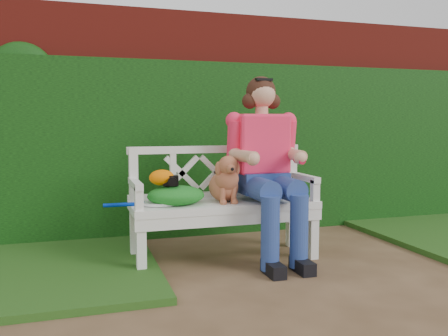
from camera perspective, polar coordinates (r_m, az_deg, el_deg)
name	(u,v)px	position (r m, az deg, el deg)	size (l,w,h in m)	color
ground	(328,282)	(3.49, 12.45, -13.28)	(60.00, 60.00, 0.00)	#4F3722
brick_wall	(240,124)	(5.04, 1.92, 5.33)	(10.00, 0.30, 2.20)	maroon
ivy_hedge	(247,149)	(4.84, 2.76, 2.36)	(10.00, 0.18, 1.70)	#196213
garden_bench	(224,230)	(3.90, 0.00, -7.48)	(1.58, 0.60, 0.48)	white
seated_woman	(264,166)	(3.91, 4.80, 0.23)	(0.64, 0.85, 1.52)	#CF4860
dog	(225,178)	(3.79, 0.07, -1.23)	(0.26, 0.35, 0.38)	brown
tennis_racket	(158,203)	(3.71, -7.95, -4.17)	(0.64, 0.27, 0.03)	white
green_bag	(176,195)	(3.70, -5.81, -3.24)	(0.45, 0.34, 0.15)	#3F8F31
camera_item	(171,180)	(3.67, -6.42, -1.49)	(0.12, 0.09, 0.08)	black
baseball_glove	(162,178)	(3.67, -7.50, -1.15)	(0.19, 0.14, 0.12)	orange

